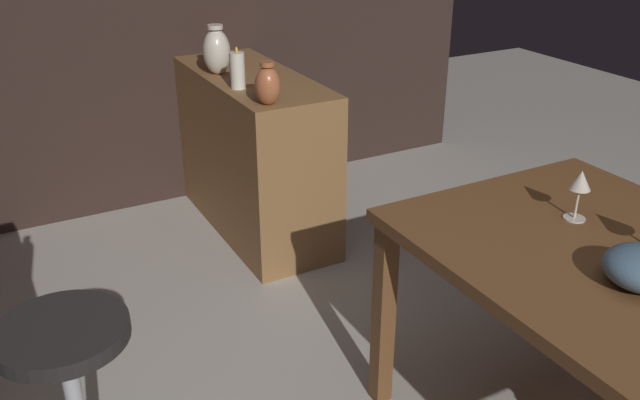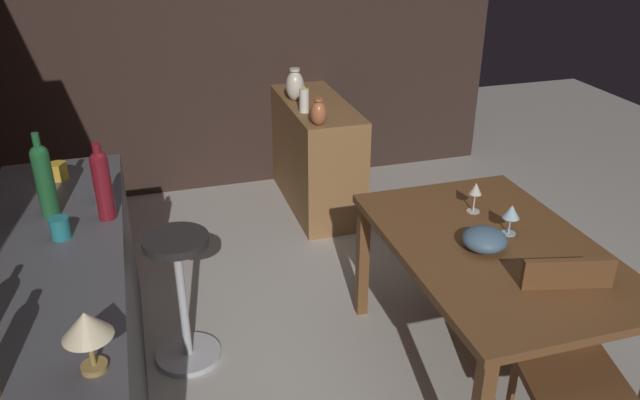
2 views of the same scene
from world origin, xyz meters
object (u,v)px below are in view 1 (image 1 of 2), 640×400
object	(u,v)px
pillar_candle_tall	(237,71)
vase_ceramic_ivory	(217,51)
vase_copper	(268,85)
sideboard_cabinet	(255,154)
wine_glass_left	(580,183)

from	to	relation	value
pillar_candle_tall	vase_ceramic_ivory	xyz separation A→B (m)	(0.28, -0.01, 0.03)
vase_ceramic_ivory	vase_copper	xyz separation A→B (m)	(-0.57, -0.01, -0.03)
vase_copper	vase_ceramic_ivory	bearing A→B (deg)	0.89
pillar_candle_tall	vase_ceramic_ivory	distance (m)	0.29
sideboard_cabinet	vase_ceramic_ivory	distance (m)	0.55
sideboard_cabinet	vase_ceramic_ivory	xyz separation A→B (m)	(0.10, 0.13, 0.52)
sideboard_cabinet	pillar_candle_tall	xyz separation A→B (m)	(-0.18, 0.14, 0.49)
pillar_candle_tall	vase_ceramic_ivory	world-z (taller)	vase_ceramic_ivory
sideboard_cabinet	vase_ceramic_ivory	bearing A→B (deg)	52.56
vase_ceramic_ivory	sideboard_cabinet	bearing A→B (deg)	-127.44
wine_glass_left	pillar_candle_tall	xyz separation A→B (m)	(1.56, 0.46, 0.04)
wine_glass_left	vase_copper	size ratio (longest dim) A/B	0.87
pillar_candle_tall	sideboard_cabinet	bearing A→B (deg)	-38.26
vase_ceramic_ivory	vase_copper	bearing A→B (deg)	-179.11
sideboard_cabinet	vase_copper	distance (m)	0.69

